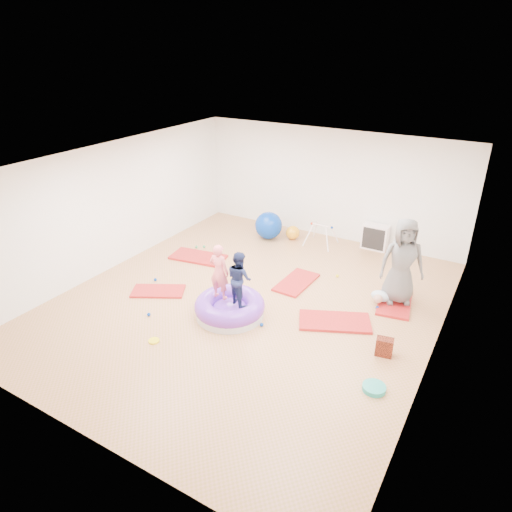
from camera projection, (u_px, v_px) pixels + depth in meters
The scene contains 19 objects.
room at pixel (248, 238), 8.51m from camera, with size 7.01×8.01×2.81m.
gym_mat_front_left at pixel (158, 291), 9.47m from camera, with size 1.07×0.53×0.04m, color red.
gym_mat_mid_left at pixel (198, 257), 10.93m from camera, with size 1.30×0.65×0.05m, color red.
gym_mat_center_back at pixel (296, 282), 9.81m from camera, with size 1.16×0.58×0.05m, color red.
gym_mat_right at pixel (335, 322), 8.44m from camera, with size 1.30×0.65×0.05m, color red.
gym_mat_rear_right at pixel (395, 301), 9.09m from camera, with size 1.24×0.62×0.05m, color red.
inflatable_cushion at pixel (230, 308), 8.62m from camera, with size 1.34×1.34×0.42m.
child_pink at pixel (219, 269), 8.37m from camera, with size 0.40×0.26×1.09m, color #FF7179.
child_navy at pixel (239, 276), 8.20m from camera, with size 0.50×0.39×1.04m, color #19224C.
adult_caregiver at pixel (402, 261), 8.72m from camera, with size 0.84×0.55×1.72m, color #5D5D5D.
infant at pixel (380, 297), 8.98m from camera, with size 0.38×0.38×0.22m.
ball_pit_balls at pixel (237, 285), 9.68m from camera, with size 4.85×3.35×0.07m.
exercise_ball_blue at pixel (269, 225), 11.88m from camera, with size 0.71×0.71×0.71m, color #0635A2.
exercise_ball_orange at pixel (293, 233), 11.90m from camera, with size 0.36×0.36×0.36m, color orange.
infant_play_gym at pixel (321, 232), 11.45m from camera, with size 0.73×0.69×0.56m.
cube_shelf at pixel (375, 237), 11.30m from camera, with size 0.63×0.31×0.63m.
balance_disc at pixel (374, 388), 6.82m from camera, with size 0.35×0.35×0.08m, color teal.
backpack at pixel (384, 347), 7.53m from camera, with size 0.28×0.17×0.32m, color #9C3117.
yellow_toy at pixel (154, 341), 7.93m from camera, with size 0.19×0.19×0.03m, color yellow.
Camera 1 is at (4.10, -6.67, 4.77)m, focal length 32.00 mm.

